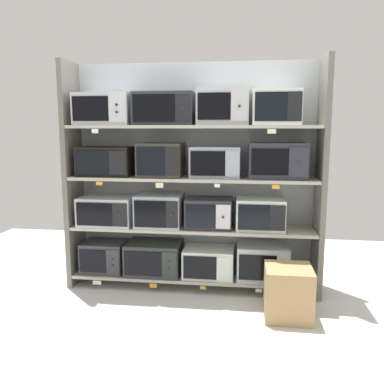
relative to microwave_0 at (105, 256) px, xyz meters
The scene contains 35 objects.
ground 1.39m from the microwave_0, 47.30° to the right, with size 6.39×6.00×0.02m, color silver.
back_panel 1.27m from the microwave_0, 14.16° to the left, with size 2.59×0.04×2.25m, color #9EA3A8.
upright_left 0.90m from the microwave_0, behind, with size 0.05×0.42×2.25m, color #68645B.
upright_right 2.30m from the microwave_0, ahead, with size 0.05×0.42×2.25m, color #68645B.
shelf_0 0.93m from the microwave_0, ahead, with size 2.39×0.42×0.03m, color #ADA899.
microwave_0 is the anchor object (origin of this frame).
microwave_1 0.53m from the microwave_0, ahead, with size 0.55×0.42×0.32m.
microwave_2 1.09m from the microwave_0, ahead, with size 0.50×0.37×0.28m.
microwave_3 1.62m from the microwave_0, ahead, with size 0.50×0.40×0.34m.
price_tag_0 0.30m from the microwave_0, 93.56° to the right, with size 0.09×0.00×0.04m, color white.
price_tag_1 0.63m from the microwave_0, 20.27° to the right, with size 0.07×0.00×0.04m, color orange.
price_tag_2 1.09m from the microwave_0, 11.15° to the right, with size 0.06×0.00×0.03m, color orange.
price_tag_3 1.61m from the microwave_0, ahead, with size 0.06×0.00×0.03m, color beige.
shelf_1 0.98m from the microwave_0, ahead, with size 2.39×0.42×0.03m, color #ADA899.
microwave_4 0.49m from the microwave_0, ahead, with size 0.54×0.43×0.29m.
microwave_5 0.78m from the microwave_0, ahead, with size 0.45×0.42×0.32m.
microwave_6 1.19m from the microwave_0, ahead, with size 0.45×0.35×0.29m.
microwave_7 1.67m from the microwave_0, ahead, with size 0.46×0.35×0.30m.
shelf_2 1.24m from the microwave_0, ahead, with size 2.39×0.42×0.03m, color #ADA899.
microwave_8 0.99m from the microwave_0, ahead, with size 0.54×0.35×0.29m.
microwave_9 1.18m from the microwave_0, ahead, with size 0.43×0.39×0.33m.
microwave_10 1.52m from the microwave_0, ahead, with size 0.48×0.33×0.30m.
microwave_11 2.01m from the microwave_0, ahead, with size 0.54×0.36×0.34m.
price_tag_4 0.82m from the microwave_0, 76.78° to the right, with size 0.06×0.00×0.03m, color orange.
price_tag_5 1.03m from the microwave_0, 18.02° to the right, with size 0.07×0.00×0.05m, color beige.
price_tag_6 1.44m from the microwave_0, ahead, with size 0.05×0.00×0.03m, color white.
price_tag_7 1.90m from the microwave_0, ahead, with size 0.07×0.00×0.04m, color orange.
shelf_3 1.62m from the microwave_0, ahead, with size 2.39×0.42×0.03m, color #ADA899.
microwave_12 1.50m from the microwave_0, ahead, with size 0.55×0.39×0.31m.
microwave_13 1.64m from the microwave_0, ahead, with size 0.58×0.37×0.31m.
microwave_14 1.94m from the microwave_0, ahead, with size 0.48×0.35×0.34m.
microwave_15 2.28m from the microwave_0, ahead, with size 0.43×0.42×0.32m.
price_tag_8 1.31m from the microwave_0, 82.99° to the right, with size 0.06×0.00×0.04m, color white.
price_tag_9 2.11m from the microwave_0, ahead, with size 0.08×0.00×0.04m, color beige.
shipping_carton 1.90m from the microwave_0, 16.83° to the right, with size 0.39×0.39×0.44m, color tan.
Camera 1 is at (0.51, -3.88, 1.60)m, focal length 37.56 mm.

